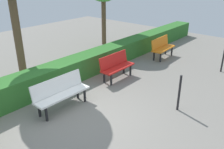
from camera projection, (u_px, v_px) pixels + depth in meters
The scene contains 7 objects.
ground_plane at pixel (81, 118), 6.15m from camera, with size 21.14×21.14×0.00m, color gray.
bench_orange at pixel (162, 47), 10.22m from camera, with size 1.37×0.51×0.86m.
bench_red at pixel (116, 65), 8.22m from camera, with size 1.35×0.46×0.86m.
bench_white at pixel (61, 92), 6.42m from camera, with size 1.59×0.48×0.86m.
hedge_row at pixel (68, 71), 8.04m from camera, with size 17.14×0.74×0.73m, color #2D6B28.
railing_post_near at pixel (223, 59), 8.77m from camera, with size 0.06×0.06×1.00m, color black.
railing_post_mid at pixel (179, 93), 6.32m from camera, with size 0.06×0.06×1.00m, color black.
Camera 1 is at (3.47, 3.98, 3.44)m, focal length 38.83 mm.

